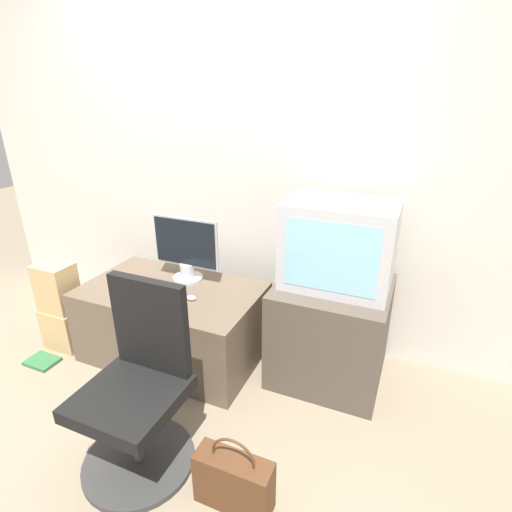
{
  "coord_description": "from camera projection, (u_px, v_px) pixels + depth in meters",
  "views": [
    {
      "loc": [
        1.34,
        -1.21,
        1.74
      ],
      "look_at": [
        0.43,
        0.93,
        0.76
      ],
      "focal_mm": 28.0,
      "sensor_mm": 36.0,
      "label": 1
    }
  ],
  "objects": [
    {
      "name": "crt_tv",
      "position": [
        339.0,
        245.0,
        2.31
      ],
      "size": [
        0.62,
        0.43,
        0.51
      ],
      "color": "#B7B7BC",
      "rests_on": "side_stand"
    },
    {
      "name": "ground_plane",
      "position": [
        118.0,
        433.0,
        2.18
      ],
      "size": [
        12.0,
        12.0,
        0.0
      ],
      "primitive_type": "plane",
      "color": "#7F705B"
    },
    {
      "name": "wall_back",
      "position": [
        222.0,
        156.0,
        2.8
      ],
      "size": [
        4.4,
        0.05,
        2.6
      ],
      "color": "beige",
      "rests_on": "ground_plane"
    },
    {
      "name": "cardboard_box_upper",
      "position": [
        57.0,
        287.0,
        2.75
      ],
      "size": [
        0.25,
        0.19,
        0.34
      ],
      "color": "tan",
      "rests_on": "cardboard_box_lower"
    },
    {
      "name": "office_chair",
      "position": [
        138.0,
        395.0,
        1.91
      ],
      "size": [
        0.55,
        0.55,
        0.94
      ],
      "color": "#333333",
      "rests_on": "ground_plane"
    },
    {
      "name": "handbag",
      "position": [
        234.0,
        481.0,
        1.76
      ],
      "size": [
        0.35,
        0.13,
        0.39
      ],
      "color": "#4C2D19",
      "rests_on": "ground_plane"
    },
    {
      "name": "side_stand",
      "position": [
        330.0,
        331.0,
        2.52
      ],
      "size": [
        0.67,
        0.63,
        0.65
      ],
      "color": "#4C4238",
      "rests_on": "ground_plane"
    },
    {
      "name": "desk",
      "position": [
        174.0,
        322.0,
        2.75
      ],
      "size": [
        1.18,
        0.71,
        0.51
      ],
      "color": "brown",
      "rests_on": "ground_plane"
    },
    {
      "name": "cardboard_box_lower",
      "position": [
        65.0,
        327.0,
        2.88
      ],
      "size": [
        0.27,
        0.2,
        0.3
      ],
      "color": "tan",
      "rests_on": "ground_plane"
    },
    {
      "name": "mouse",
      "position": [
        191.0,
        298.0,
        2.5
      ],
      "size": [
        0.06,
        0.04,
        0.03
      ],
      "color": "silver",
      "rests_on": "desk"
    },
    {
      "name": "book",
      "position": [
        42.0,
        361.0,
        2.73
      ],
      "size": [
        0.21,
        0.15,
        0.02
      ],
      "color": "#2D6638",
      "rests_on": "ground_plane"
    },
    {
      "name": "main_monitor",
      "position": [
        186.0,
        250.0,
        2.7
      ],
      "size": [
        0.49,
        0.21,
        0.44
      ],
      "color": "#B2B2B7",
      "rests_on": "desk"
    },
    {
      "name": "keyboard",
      "position": [
        162.0,
        295.0,
        2.55
      ],
      "size": [
        0.28,
        0.12,
        0.01
      ],
      "color": "silver",
      "rests_on": "desk"
    }
  ]
}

